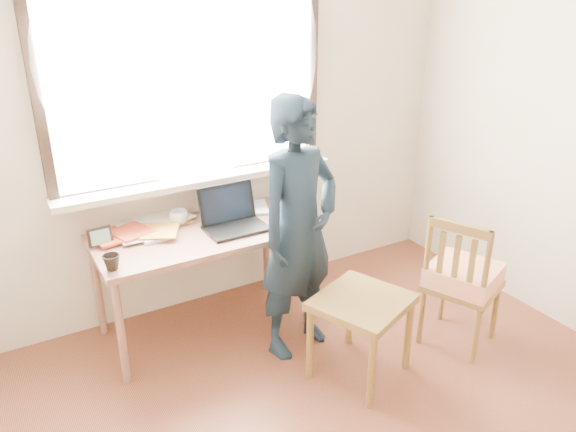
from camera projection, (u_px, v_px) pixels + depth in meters
room_shell at (406, 123)px, 2.08m from camera, size 3.52×4.02×2.61m
desk at (201, 243)px, 3.47m from camera, size 1.29×0.65×0.69m
laptop at (232, 218)px, 3.49m from camera, size 0.37×0.30×0.25m
mug_white at (179, 217)px, 3.54m from camera, size 0.13×0.13×0.09m
mug_dark at (112, 262)px, 2.98m from camera, size 0.13×0.13×0.09m
mouse at (279, 219)px, 3.59m from camera, size 0.10×0.07×0.04m
desk_clutter at (166, 224)px, 3.51m from camera, size 0.89×0.45×0.04m
book_a at (119, 235)px, 3.37m from camera, size 0.29×0.31×0.02m
book_b at (240, 208)px, 3.77m from camera, size 0.27×0.30×0.02m
picture_frame at (100, 238)px, 3.24m from camera, size 0.14×0.02×0.11m
work_chair at (361, 311)px, 3.13m from camera, size 0.63×0.61×0.50m
side_chair at (463, 278)px, 3.40m from camera, size 0.51×0.52×0.87m
person at (298, 230)px, 3.25m from camera, size 0.65×0.50×1.57m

